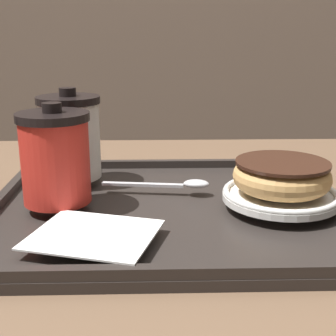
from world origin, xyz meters
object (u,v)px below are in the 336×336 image
object	(u,v)px
coffee_cup_rear	(70,137)
spoon	(180,184)
coffee_cup_front	(55,157)
donut_chocolate_glazed	(282,175)

from	to	relation	value
coffee_cup_rear	spoon	bearing A→B (deg)	-18.89
coffee_cup_front	spoon	xyz separation A→B (m)	(0.16, 0.05, -0.05)
donut_chocolate_glazed	spoon	bearing A→B (deg)	155.92
coffee_cup_rear	coffee_cup_front	bearing A→B (deg)	-90.29
coffee_cup_front	coffee_cup_rear	distance (m)	0.10
coffee_cup_rear	spoon	distance (m)	0.17
spoon	coffee_cup_front	bearing A→B (deg)	-155.14
coffee_cup_rear	spoon	world-z (taller)	coffee_cup_rear
coffee_cup_front	coffee_cup_rear	world-z (taller)	coffee_cup_rear
donut_chocolate_glazed	coffee_cup_front	bearing A→B (deg)	179.00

